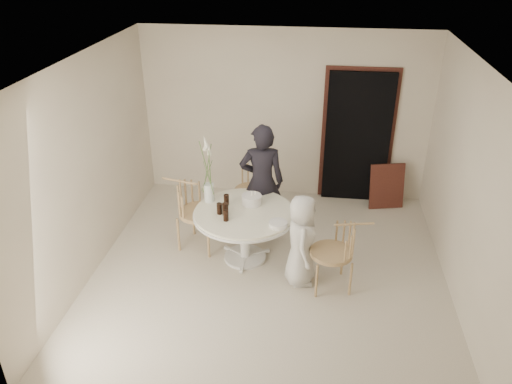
# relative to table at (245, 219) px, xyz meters

# --- Properties ---
(ground) EXTENTS (4.50, 4.50, 0.00)m
(ground) POSITION_rel_table_xyz_m (0.35, -0.25, -0.62)
(ground) COLOR beige
(ground) RESTS_ON ground
(room_shell) EXTENTS (4.50, 4.50, 4.50)m
(room_shell) POSITION_rel_table_xyz_m (0.35, -0.25, 1.00)
(room_shell) COLOR silver
(room_shell) RESTS_ON ground
(doorway) EXTENTS (1.00, 0.10, 2.10)m
(doorway) POSITION_rel_table_xyz_m (1.50, 1.94, 0.43)
(doorway) COLOR black
(doorway) RESTS_ON ground
(door_trim) EXTENTS (1.12, 0.03, 2.22)m
(door_trim) POSITION_rel_table_xyz_m (1.50, 1.98, 0.49)
(door_trim) COLOR #5B291F
(door_trim) RESTS_ON ground
(table) EXTENTS (1.33, 1.33, 0.73)m
(table) POSITION_rel_table_xyz_m (0.00, 0.00, 0.00)
(table) COLOR silver
(table) RESTS_ON ground
(picture_frame) EXTENTS (0.57, 0.28, 0.72)m
(picture_frame) POSITION_rel_table_xyz_m (2.01, 1.70, -0.25)
(picture_frame) COLOR #5B291F
(picture_frame) RESTS_ON ground
(chair_far) EXTENTS (0.63, 0.65, 0.91)m
(chair_far) POSITION_rel_table_xyz_m (0.00, 1.14, -0.03)
(chair_far) COLOR tan
(chair_far) RESTS_ON ground
(chair_right) EXTENTS (0.60, 0.56, 0.90)m
(chair_right) POSITION_rel_table_xyz_m (1.25, -0.41, -0.03)
(chair_right) COLOR tan
(chair_right) RESTS_ON ground
(chair_left) EXTENTS (0.66, 0.62, 0.98)m
(chair_left) POSITION_rel_table_xyz_m (-0.79, 0.27, 0.02)
(chair_left) COLOR tan
(chair_left) RESTS_ON ground
(girl) EXTENTS (0.67, 0.49, 1.69)m
(girl) POSITION_rel_table_xyz_m (0.15, 0.63, 0.23)
(girl) COLOR black
(girl) RESTS_ON ground
(boy) EXTENTS (0.44, 0.62, 1.20)m
(boy) POSITION_rel_table_xyz_m (0.75, -0.39, -0.02)
(boy) COLOR silver
(boy) RESTS_ON ground
(birthday_cake) EXTENTS (0.26, 0.26, 0.18)m
(birthday_cake) POSITION_rel_table_xyz_m (0.06, 0.21, 0.18)
(birthday_cake) COLOR white
(birthday_cake) RESTS_ON table
(cola_tumbler_a) EXTENTS (0.08, 0.08, 0.15)m
(cola_tumbler_a) POSITION_rel_table_xyz_m (-0.31, -0.10, 0.19)
(cola_tumbler_a) COLOR black
(cola_tumbler_a) RESTS_ON table
(cola_tumbler_b) EXTENTS (0.09, 0.09, 0.14)m
(cola_tumbler_b) POSITION_rel_table_xyz_m (-0.19, -0.25, 0.19)
(cola_tumbler_b) COLOR black
(cola_tumbler_b) RESTS_ON table
(cola_tumbler_c) EXTENTS (0.08, 0.08, 0.17)m
(cola_tumbler_c) POSITION_rel_table_xyz_m (-0.23, -0.12, 0.20)
(cola_tumbler_c) COLOR black
(cola_tumbler_c) RESTS_ON table
(cola_tumbler_d) EXTENTS (0.08, 0.08, 0.15)m
(cola_tumbler_d) POSITION_rel_table_xyz_m (-0.26, 0.14, 0.19)
(cola_tumbler_d) COLOR black
(cola_tumbler_d) RESTS_ON table
(plate_stack) EXTENTS (0.24, 0.24, 0.06)m
(plate_stack) POSITION_rel_table_xyz_m (0.46, -0.30, 0.14)
(plate_stack) COLOR white
(plate_stack) RESTS_ON table
(flower_vase) EXTENTS (0.13, 0.13, 0.94)m
(flower_vase) POSITION_rel_table_xyz_m (-0.50, 0.22, 0.45)
(flower_vase) COLOR silver
(flower_vase) RESTS_ON table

